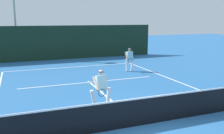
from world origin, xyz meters
name	(u,v)px	position (x,y,z in m)	size (l,w,h in m)	color
ground_plane	(141,125)	(0.00, 0.00, 0.00)	(80.00, 80.00, 0.00)	#2A65A1
court_line_baseline_far	(72,67)	(0.00, 10.84, 0.00)	(9.35, 0.10, 0.01)	white
court_line_service	(90,82)	(0.00, 6.12, 0.00)	(7.62, 0.10, 0.01)	white
court_line_centre	(108,97)	(0.00, 3.20, 0.00)	(0.10, 6.40, 0.01)	white
tennis_net	(141,111)	(0.00, 0.00, 0.50)	(10.25, 0.09, 1.08)	#1E4723
player_near	(101,87)	(-0.69, 2.06, 0.84)	(0.94, 0.86, 1.55)	silver
player_far	(130,59)	(3.33, 7.98, 0.86)	(0.72, 0.83, 1.57)	silver
tennis_ball	(89,85)	(-0.22, 5.53, 0.03)	(0.07, 0.07, 0.07)	#D1E033
back_fence_windscreen	(62,43)	(0.00, 14.72, 1.46)	(16.92, 0.12, 2.93)	black
light_pole	(14,8)	(-3.65, 16.17, 4.35)	(0.55, 0.44, 7.04)	#9EA39E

